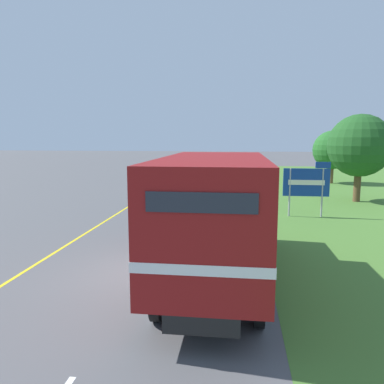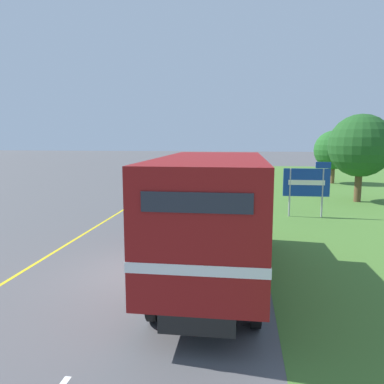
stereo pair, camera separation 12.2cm
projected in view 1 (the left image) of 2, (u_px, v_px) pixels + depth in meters
ground_plane at (146, 273)px, 11.31m from camera, size 200.00×200.00×0.00m
edge_line_yellow at (144, 197)px, 25.58m from camera, size 0.12×59.28×0.01m
centre_dash_near at (148, 269)px, 11.58m from camera, size 0.12×2.60×0.01m
centre_dash_mid_a at (181, 222)px, 18.06m from camera, size 0.12×2.60×0.01m
centre_dash_mid_b at (196, 200)px, 24.54m from camera, size 0.12×2.60×0.01m
centre_dash_far at (205, 187)px, 31.02m from camera, size 0.12×2.60×0.01m
centre_dash_farthest at (211, 178)px, 37.50m from camera, size 0.12×2.60×0.01m
horse_trailer_truck at (216, 211)px, 10.48m from camera, size 2.60×8.70×3.56m
lead_car_white at (180, 177)px, 28.55m from camera, size 1.80×4.54×2.06m
lead_car_white_ahead at (231, 164)px, 43.05m from camera, size 1.80×4.62×2.02m
highway_sign at (307, 183)px, 19.07m from camera, size 2.32×0.09×2.83m
roadside_tree_near at (360, 146)px, 23.37m from camera, size 3.91×3.91×5.51m
roadside_tree_mid at (332, 150)px, 32.99m from camera, size 3.40×3.40×4.67m
delineator_post at (272, 229)px, 14.53m from camera, size 0.08×0.08×0.95m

